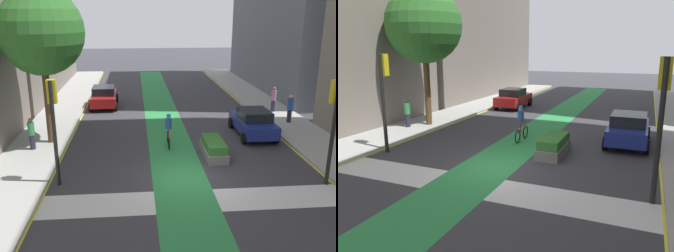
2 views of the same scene
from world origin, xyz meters
The scene contains 14 objects.
ground_plane centered at (0.00, 0.00, 0.00)m, with size 120.00×120.00×0.00m, color #38383D.
bike_lane_paint centered at (-0.41, 0.00, 0.00)m, with size 2.40×60.00×0.01m, color #2D8C47.
crosswalk_band centered at (0.00, -2.00, 0.00)m, with size 12.00×1.80×0.01m, color silver.
sidewalk_left centered at (-7.50, 0.00, 0.07)m, with size 3.00×60.00×0.15m, color #9E9E99.
curb_stripe_left centered at (-6.00, 0.00, 0.01)m, with size 0.16×60.00×0.01m, color yellow.
curb_stripe_right centered at (6.00, 0.00, 0.01)m, with size 0.16×60.00×0.01m, color yellow.
traffic_signal_near_right centered at (5.66, -0.94, 3.08)m, with size 0.35×0.52×4.40m.
traffic_signal_near_left centered at (-5.53, 0.00, 3.09)m, with size 0.35×0.52×4.41m.
car_red_left_far centered at (-4.62, 13.31, 0.80)m, with size 2.07×4.23×1.57m.
car_blue_right_far centered at (4.53, 5.56, 0.80)m, with size 2.04×4.21×1.57m.
cyclist_in_lane centered at (-0.54, 4.08, 0.97)m, with size 0.32×1.73×1.86m.
pedestrian_sidewalk_left_a centered at (-7.59, 3.94, 1.00)m, with size 0.34×0.34×1.66m.
street_tree_near centered at (-6.87, 5.02, 5.96)m, with size 4.37×4.37×8.02m.
median_planter centered at (1.59, 2.53, 0.40)m, with size 1.01×2.58×0.85m.
Camera 2 is at (5.20, -11.50, 4.58)m, focal length 35.72 mm.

